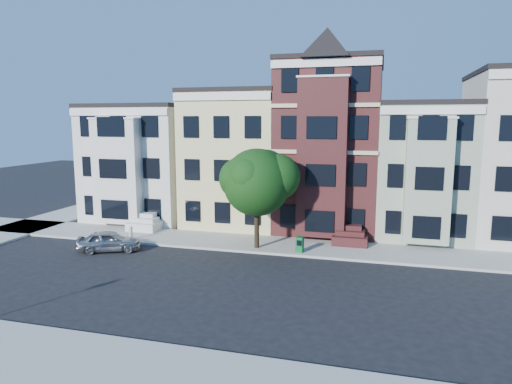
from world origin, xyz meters
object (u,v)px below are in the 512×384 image
(street_tree, at_px, (257,187))
(fire_hydrant, at_px, (131,234))
(newspaper_box, at_px, (300,244))
(parked_car, at_px, (109,241))

(street_tree, relative_size, fire_hydrant, 10.44)
(newspaper_box, distance_m, fire_hydrant, 11.42)
(street_tree, xyz_separation_m, fire_hydrant, (-8.64, -0.35, -3.47))
(parked_car, bearing_deg, fire_hydrant, -26.44)
(newspaper_box, relative_size, fire_hydrant, 1.29)
(parked_car, height_order, newspaper_box, parked_car)
(street_tree, height_order, fire_hydrant, street_tree)
(newspaper_box, height_order, fire_hydrant, newspaper_box)
(parked_car, relative_size, fire_hydrant, 5.18)
(street_tree, relative_size, newspaper_box, 8.10)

